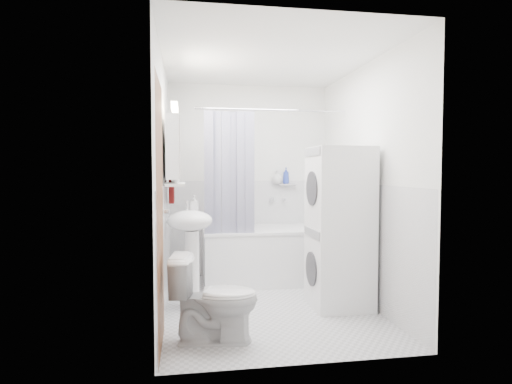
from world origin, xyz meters
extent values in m
plane|color=silver|center=(0.00, 0.00, 0.00)|extent=(2.60, 2.60, 0.00)
plane|color=white|center=(0.00, 1.30, 1.20)|extent=(2.00, 0.00, 2.00)
plane|color=white|center=(0.00, -1.30, 1.20)|extent=(2.00, 0.00, 2.00)
plane|color=white|center=(-1.00, 0.00, 1.20)|extent=(0.00, 2.60, 2.60)
plane|color=white|center=(1.00, 0.00, 1.20)|extent=(0.00, 2.60, 2.60)
plane|color=white|center=(0.00, 0.00, 2.40)|extent=(2.60, 2.60, 0.00)
plane|color=white|center=(0.00, 1.29, 0.60)|extent=(1.98, 0.00, 1.98)
plane|color=white|center=(-0.99, 0.00, 0.60)|extent=(0.00, 2.58, 2.58)
plane|color=white|center=(0.99, 0.00, 0.60)|extent=(0.00, 2.58, 2.58)
plane|color=brown|center=(-0.98, -0.88, 1.00)|extent=(0.00, 2.00, 2.00)
cylinder|color=silver|center=(-0.95, -0.55, 1.00)|extent=(0.04, 0.04, 0.04)
cube|color=white|center=(0.24, 0.92, 0.31)|extent=(1.67, 0.78, 0.61)
cube|color=white|center=(0.24, 0.92, 0.63)|extent=(1.69, 0.80, 0.03)
cube|color=silver|center=(0.24, 0.92, 0.51)|extent=(1.49, 0.60, 0.20)
cylinder|color=silver|center=(0.44, 1.25, 0.96)|extent=(0.04, 0.12, 0.04)
cylinder|color=silver|center=(0.24, 0.58, 2.00)|extent=(1.87, 0.02, 0.02)
cube|color=#131241|center=(-0.54, 0.58, 1.25)|extent=(0.10, 0.02, 1.45)
cube|color=#131241|center=(-0.45, 0.58, 1.25)|extent=(0.10, 0.02, 1.45)
cube|color=#131241|center=(-0.36, 0.58, 1.25)|extent=(0.10, 0.02, 1.45)
cube|color=#131241|center=(-0.27, 0.58, 1.25)|extent=(0.10, 0.02, 1.45)
cube|color=#131241|center=(-0.18, 0.58, 1.25)|extent=(0.10, 0.02, 1.45)
cube|color=#131241|center=(-0.09, 0.58, 1.25)|extent=(0.10, 0.02, 1.45)
ellipsoid|color=white|center=(-0.76, 0.07, 0.85)|extent=(0.44, 0.37, 0.20)
cylinder|color=white|center=(-0.74, 0.07, 0.38)|extent=(0.14, 0.14, 0.75)
cylinder|color=silver|center=(-0.78, 0.21, 0.97)|extent=(0.03, 0.03, 0.14)
cylinder|color=silver|center=(-0.78, 0.17, 1.03)|extent=(0.02, 0.10, 0.02)
cube|color=white|center=(-0.91, 0.10, 1.55)|extent=(0.12, 0.50, 0.60)
cube|color=white|center=(-0.84, 0.10, 1.55)|extent=(0.01, 0.47, 0.57)
cube|color=#FFEABF|center=(-0.89, 0.10, 1.93)|extent=(0.06, 0.45, 0.06)
cube|color=silver|center=(-0.89, 0.10, 1.20)|extent=(0.18, 0.54, 0.02)
cube|color=silver|center=(0.49, 1.24, 1.15)|extent=(0.22, 0.06, 0.02)
cube|color=maroon|center=(-0.94, 0.49, 1.35)|extent=(0.05, 0.30, 0.71)
cube|color=maroon|center=(-0.91, 0.49, 1.68)|extent=(0.03, 0.27, 0.08)
cylinder|color=silver|center=(-0.95, 0.49, 1.72)|extent=(0.02, 0.04, 0.02)
cube|color=white|center=(0.68, -0.14, 0.39)|extent=(0.55, 0.55, 0.78)
cylinder|color=#2D2D33|center=(0.40, -0.14, 0.38)|extent=(0.02, 0.33, 0.33)
cube|color=gray|center=(0.40, -0.14, 0.73)|extent=(0.01, 0.49, 0.08)
cube|color=white|center=(0.68, -0.14, 1.17)|extent=(0.55, 0.55, 0.78)
cylinder|color=#2D2D33|center=(0.40, -0.14, 1.16)|extent=(0.02, 0.33, 0.33)
cube|color=gray|center=(0.40, -0.14, 1.51)|extent=(0.01, 0.49, 0.08)
imported|color=white|center=(-0.58, -0.79, 0.33)|extent=(0.73, 0.47, 0.67)
imported|color=gray|center=(-0.71, 0.25, 0.95)|extent=(0.08, 0.17, 0.08)
imported|color=gray|center=(-0.89, -0.05, 1.25)|extent=(0.07, 0.18, 0.07)
imported|color=gray|center=(-0.89, 0.22, 1.26)|extent=(0.10, 0.09, 0.10)
imported|color=gray|center=(0.35, 1.24, 1.23)|extent=(0.13, 0.17, 0.13)
imported|color=#2B41AF|center=(0.47, 1.24, 1.20)|extent=(0.08, 0.21, 0.08)
camera|label=1|loc=(-0.79, -4.08, 1.34)|focal=30.00mm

